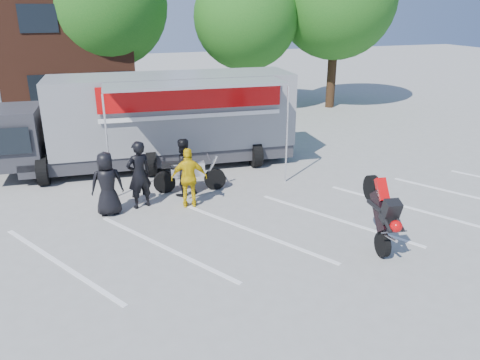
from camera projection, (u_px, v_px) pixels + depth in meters
ground at (262, 251)px, 11.24m from camera, size 100.00×100.00×0.00m
parking_bay_lines at (248, 233)px, 12.12m from camera, size 18.09×13.33×0.01m
tree_left at (104, 5)px, 22.81m from camera, size 6.12×6.12×8.64m
tree_mid at (246, 17)px, 24.30m from camera, size 5.44×5.44×7.68m
transporter_truck at (162, 165)px, 17.24m from camera, size 10.68×5.74×3.29m
parked_motorcycle at (190, 191)px, 14.89m from camera, size 2.42×1.13×1.22m
stunt_bike_rider at (369, 244)px, 11.59m from camera, size 1.03×1.76×1.96m
spectator_leather_a at (107, 184)px, 12.93m from camera, size 0.89×0.59×1.82m
spectator_leather_b at (139, 175)px, 13.36m from camera, size 0.84×0.67×1.99m
spectator_leather_c at (182, 167)px, 14.27m from camera, size 1.02×0.88×1.81m
spectator_hivis at (189, 178)px, 13.44m from camera, size 1.11×0.65×1.77m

